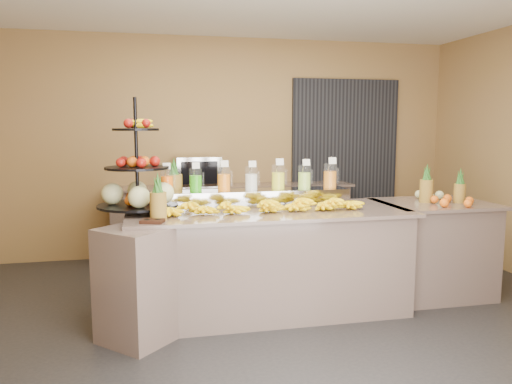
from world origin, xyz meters
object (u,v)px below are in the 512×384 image
object	(u,v)px
oven_warmer	(198,171)
fruit_stand	(143,183)
pitcher_tray	(251,198)
right_fruit_pile	(447,197)
banana_heap	(265,204)
condiment_caddy	(152,221)

from	to	relation	value
oven_warmer	fruit_stand	bearing A→B (deg)	-111.84
pitcher_tray	fruit_stand	size ratio (longest dim) A/B	1.87
right_fruit_pile	pitcher_tray	bearing A→B (deg)	170.96
fruit_stand	banana_heap	bearing A→B (deg)	-17.75
pitcher_tray	oven_warmer	world-z (taller)	oven_warmer
pitcher_tray	banana_heap	xyz separation A→B (m)	(0.05, -0.35, -0.01)
banana_heap	fruit_stand	xyz separation A→B (m)	(-1.03, 0.24, 0.18)
pitcher_tray	condiment_caddy	distance (m)	1.13
right_fruit_pile	oven_warmer	xyz separation A→B (m)	(-2.19, 1.97, 0.11)
fruit_stand	right_fruit_pile	xyz separation A→B (m)	(2.84, -0.19, -0.18)
condiment_caddy	right_fruit_pile	xyz separation A→B (m)	(2.78, 0.36, 0.06)
condiment_caddy	right_fruit_pile	size ratio (longest dim) A/B	0.40
right_fruit_pile	oven_warmer	distance (m)	2.95
condiment_caddy	oven_warmer	xyz separation A→B (m)	(0.59, 2.33, 0.17)
banana_heap	oven_warmer	size ratio (longest dim) A/B	3.29
banana_heap	fruit_stand	bearing A→B (deg)	167.17
oven_warmer	condiment_caddy	bearing A→B (deg)	-105.89
pitcher_tray	fruit_stand	bearing A→B (deg)	-173.66
fruit_stand	pitcher_tray	bearing A→B (deg)	1.42
condiment_caddy	right_fruit_pile	bearing A→B (deg)	7.43
fruit_stand	condiment_caddy	world-z (taller)	fruit_stand
condiment_caddy	pitcher_tray	bearing A→B (deg)	35.55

